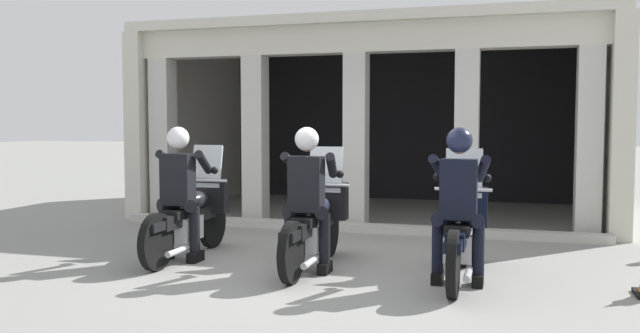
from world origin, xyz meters
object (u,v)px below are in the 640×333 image
Objects in this scene: motorcycle_center at (315,223)px; police_officer_right at (459,192)px; police_officer_left at (179,182)px; police_officer_center at (307,187)px; motorcycle_left at (191,215)px; motorcycle_right at (460,231)px.

motorcycle_center is 1.72m from police_officer_right.
police_officer_center is at bearing -2.60° from police_officer_left.
police_officer_left is at bearing -88.15° from motorcycle_left.
motorcycle_left and motorcycle_right have the same top height.
police_officer_left reaches higher than motorcycle_right.
motorcycle_right is at bearing 3.14° from police_officer_left.
police_officer_left is at bearing 175.14° from police_officer_right.
police_officer_left is 1.68m from motorcycle_center.
police_officer_left reaches higher than motorcycle_left.
police_officer_left is 0.78× the size of motorcycle_center.
motorcycle_right is at bearing 1.92° from motorcycle_center.
police_officer_left reaches higher than motorcycle_center.
police_officer_right is at bearing 1.92° from police_officer_center.
police_officer_right is (-0.00, -0.28, 0.44)m from motorcycle_right.
police_officer_left is 3.27m from motorcycle_right.
police_officer_left is 0.78× the size of motorcycle_right.
police_officer_left is at bearing -169.53° from motorcycle_center.
police_officer_center is 1.00× the size of police_officer_right.
police_officer_left and police_officer_center have the same top height.
motorcycle_right is at bearing 11.91° from police_officer_center.
police_officer_center is (1.62, -0.13, 0.00)m from police_officer_left.
motorcycle_left is 1.29× the size of police_officer_right.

